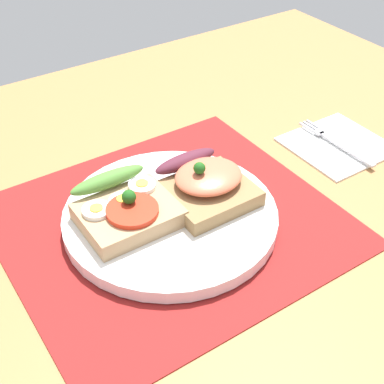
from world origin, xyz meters
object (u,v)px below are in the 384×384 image
sandwich_salmon (206,184)px  plate (170,216)px  napkin (338,144)px  fork (334,141)px  sandwich_egg_tomato (125,208)px

sandwich_salmon → plate: bearing=179.7°
plate → sandwich_salmon: (4.97, -0.03, 2.63)cm
napkin → fork: 0.70cm
sandwich_salmon → napkin: sandwich_salmon is taller
sandwich_egg_tomato → fork: 32.68cm
sandwich_egg_tomato → napkin: bearing=-1.2°
sandwich_salmon → fork: (22.80, 1.33, -2.96)cm
sandwich_egg_tomato → fork: (32.57, -0.41, -2.64)cm
plate → sandwich_egg_tomato: (-4.80, 1.71, 2.31)cm
plate → napkin: 28.23cm
plate → napkin: plate is taller
napkin → sandwich_salmon: bearing=-177.5°
sandwich_salmon → sandwich_egg_tomato: bearing=169.9°
sandwich_salmon → fork: 23.03cm
sandwich_egg_tomato → napkin: 33.16cm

